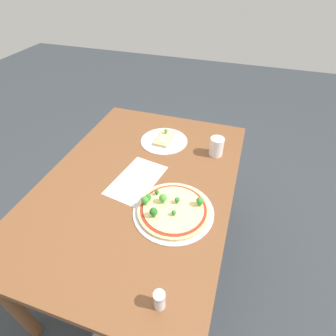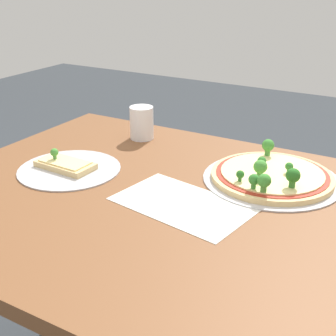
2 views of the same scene
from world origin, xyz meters
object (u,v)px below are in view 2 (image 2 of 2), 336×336
Objects in this scene: drinking_cup at (142,123)px; pizza_tray_whole at (272,176)px; dining_table at (184,232)px; pizza_tray_slice at (67,167)px.

pizza_tray_whole is at bearing -12.87° from drinking_cup.
pizza_tray_whole is (0.14, 0.22, 0.10)m from dining_table.
pizza_tray_whole reaches higher than dining_table.
drinking_cup is (0.04, 0.32, 0.04)m from pizza_tray_slice.
dining_table is at bearing -44.72° from drinking_cup.
dining_table is 12.57× the size of drinking_cup.
pizza_tray_slice is at bearing 178.04° from dining_table.
dining_table is at bearing -1.96° from pizza_tray_slice.
pizza_tray_slice is (-0.37, 0.01, 0.09)m from dining_table.
dining_table is 4.70× the size of pizza_tray_slice.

